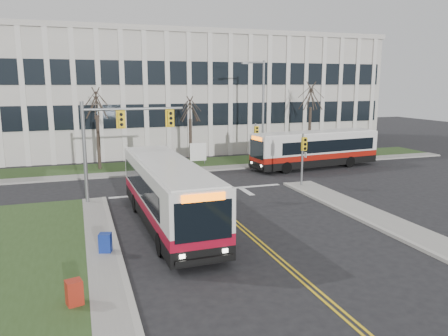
% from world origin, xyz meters
% --- Properties ---
extents(ground, '(120.00, 120.00, 0.00)m').
position_xyz_m(ground, '(0.00, 0.00, 0.00)').
color(ground, black).
rests_on(ground, ground).
extents(grass_verge, '(5.00, 26.00, 0.12)m').
position_xyz_m(grass_verge, '(-10.00, -5.00, 0.06)').
color(grass_verge, '#2E451D').
rests_on(grass_verge, ground).
extents(sidewalk_west, '(1.20, 26.00, 0.14)m').
position_xyz_m(sidewalk_west, '(-7.00, -5.00, 0.07)').
color(sidewalk_west, '#9E9B93').
rests_on(sidewalk_west, ground).
extents(sidewalk_east, '(2.00, 26.00, 0.14)m').
position_xyz_m(sidewalk_east, '(7.50, -5.00, 0.07)').
color(sidewalk_east, '#9E9B93').
rests_on(sidewalk_east, ground).
extents(sidewalk_cross, '(44.00, 1.60, 0.14)m').
position_xyz_m(sidewalk_cross, '(5.00, 15.20, 0.07)').
color(sidewalk_cross, '#9E9B93').
rests_on(sidewalk_cross, ground).
extents(building_lawn, '(44.00, 5.00, 0.12)m').
position_xyz_m(building_lawn, '(5.00, 18.00, 0.06)').
color(building_lawn, '#2E451D').
rests_on(building_lawn, ground).
extents(office_building, '(40.00, 16.00, 12.00)m').
position_xyz_m(office_building, '(5.00, 30.00, 6.00)').
color(office_building, beige).
rests_on(office_building, ground).
extents(mast_arm_signal, '(6.11, 0.38, 6.20)m').
position_xyz_m(mast_arm_signal, '(-5.62, 7.16, 4.26)').
color(mast_arm_signal, slate).
rests_on(mast_arm_signal, ground).
extents(signal_pole_near, '(0.34, 0.39, 3.80)m').
position_xyz_m(signal_pole_near, '(7.20, 6.90, 2.50)').
color(signal_pole_near, slate).
rests_on(signal_pole_near, ground).
extents(signal_pole_far, '(0.34, 0.39, 3.80)m').
position_xyz_m(signal_pole_far, '(7.20, 15.40, 2.50)').
color(signal_pole_far, slate).
rests_on(signal_pole_far, ground).
extents(streetlight, '(2.15, 0.25, 9.20)m').
position_xyz_m(streetlight, '(8.03, 16.20, 5.19)').
color(streetlight, slate).
rests_on(streetlight, ground).
extents(directory_sign, '(1.50, 0.12, 2.00)m').
position_xyz_m(directory_sign, '(2.50, 17.50, 1.17)').
color(directory_sign, slate).
rests_on(directory_sign, ground).
extents(tree_left, '(1.80, 1.80, 7.70)m').
position_xyz_m(tree_left, '(-6.00, 18.00, 5.51)').
color(tree_left, '#42352B').
rests_on(tree_left, ground).
extents(tree_mid, '(1.80, 1.80, 6.82)m').
position_xyz_m(tree_mid, '(2.00, 18.20, 4.88)').
color(tree_mid, '#42352B').
rests_on(tree_mid, ground).
extents(tree_right, '(1.80, 1.80, 8.25)m').
position_xyz_m(tree_right, '(14.00, 18.00, 5.91)').
color(tree_right, '#42352B').
rests_on(tree_right, ground).
extents(bus_main, '(2.92, 12.27, 3.26)m').
position_xyz_m(bus_main, '(-3.45, 1.58, 1.63)').
color(bus_main, silver).
rests_on(bus_main, ground).
extents(bus_cross, '(11.76, 3.70, 3.08)m').
position_xyz_m(bus_cross, '(11.82, 13.12, 1.54)').
color(bus_cross, silver).
rests_on(bus_cross, ground).
extents(newspaper_box_blue, '(0.60, 0.57, 0.95)m').
position_xyz_m(newspaper_box_blue, '(-6.80, -1.44, 0.47)').
color(newspaper_box_blue, navy).
rests_on(newspaper_box_blue, ground).
extents(newspaper_box_red, '(0.60, 0.56, 0.95)m').
position_xyz_m(newspaper_box_red, '(-8.06, -5.76, 0.47)').
color(newspaper_box_red, '#9D2314').
rests_on(newspaper_box_red, ground).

